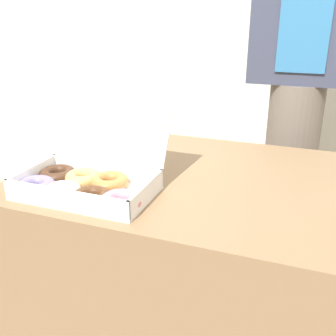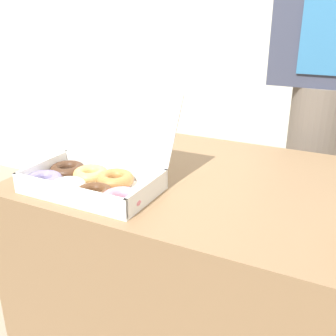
% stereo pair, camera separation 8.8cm
% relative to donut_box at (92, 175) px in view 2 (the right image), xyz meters
% --- Properties ---
extents(table, '(1.13, 0.71, 0.77)m').
position_rel_donut_box_xyz_m(table, '(0.31, 0.20, -0.42)').
color(table, brown).
rests_on(table, ground_plane).
extents(donut_box, '(0.36, 0.30, 0.23)m').
position_rel_donut_box_xyz_m(donut_box, '(0.00, 0.00, 0.00)').
color(donut_box, white).
rests_on(donut_box, table).
extents(person_customer, '(0.37, 0.22, 1.80)m').
position_rel_donut_box_xyz_m(person_customer, '(0.45, 0.78, 0.20)').
color(person_customer, '#665B51').
rests_on(person_customer, ground_plane).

